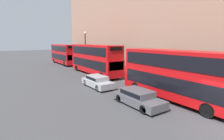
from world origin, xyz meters
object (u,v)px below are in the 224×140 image
bus_second_in_queue (95,58)px  bus_third_in_queue (64,53)px  car_hatchback (97,81)px  pedestrian (72,59)px  bus_leading (175,73)px  car_dark_sedan (138,97)px

bus_second_in_queue → bus_third_in_queue: bus_second_in_queue is taller
car_hatchback → pedestrian: 22.55m
bus_leading → car_hatchback: bearing=115.4°
car_hatchback → pedestrian: (5.57, 21.85, 0.16)m
bus_second_in_queue → car_dark_sedan: bus_second_in_queue is taller
bus_third_in_queue → pedestrian: (2.17, 0.77, -1.49)m
bus_leading → car_hatchback: size_ratio=2.31×
bus_leading → pedestrian: size_ratio=5.70×
bus_third_in_queue → car_dark_sedan: (-3.40, -27.55, -1.65)m
car_dark_sedan → bus_third_in_queue: bearing=83.0°
bus_leading → pedestrian: bus_leading is taller
bus_leading → pedestrian: bearing=85.7°
car_dark_sedan → pedestrian: pedestrian is taller
car_hatchback → car_dark_sedan: bearing=-90.0°
bus_third_in_queue → car_hatchback: (-3.40, -21.08, -1.65)m
bus_second_in_queue → car_hatchback: bearing=-115.9°
bus_leading → bus_third_in_queue: bus_third_in_queue is taller
pedestrian → bus_second_in_queue: bearing=-98.3°
bus_second_in_queue → car_hatchback: size_ratio=2.61×
bus_leading → pedestrian: 29.13m
car_dark_sedan → car_hatchback: size_ratio=1.01×
bus_third_in_queue → pedestrian: bearing=19.5°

